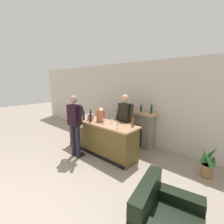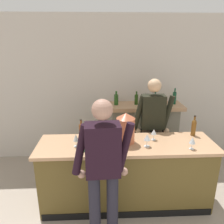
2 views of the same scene
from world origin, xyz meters
TOP-DOWN VIEW (x-y plane):
  - wall_back_panel at (0.00, 4.41)m, footprint 12.00×0.07m
  - bar_counter at (-0.22, 2.94)m, footprint 2.41×0.69m
  - fireplace_stone at (0.26, 4.15)m, footprint 1.39×0.52m
  - person_customer at (-0.54, 2.28)m, footprint 0.66×0.32m
  - person_bartender at (0.26, 3.51)m, footprint 0.66×0.31m
  - copper_dispenser at (-0.23, 2.98)m, footprint 0.25×0.29m
  - ice_bucket_steel at (-0.58, 2.89)m, footprint 0.21×0.21m
  - wine_bottle_cabernet_heavy at (-0.84, 3.12)m, footprint 0.07×0.07m
  - wine_bottle_chardonnay_pale at (-0.74, 2.74)m, footprint 0.08×0.08m
  - wine_bottle_merlot_tall at (-0.39, 2.72)m, footprint 0.07×0.07m
  - wine_bottle_port_short at (-0.50, 3.17)m, footprint 0.07×0.07m
  - wine_bottle_burgundy_dark at (0.78, 3.16)m, footprint 0.07×0.07m
  - wine_glass_near_bucket at (0.60, 2.74)m, footprint 0.08×0.08m
  - wine_glass_front_left at (-0.89, 2.88)m, footprint 0.07×0.07m
  - wine_glass_by_dispenser at (0.17, 3.03)m, footprint 0.07×0.07m
  - wine_glass_back_row at (0.04, 2.83)m, footprint 0.09×0.09m

SIDE VIEW (x-z plane):
  - bar_counter at x=-0.22m, z-range 0.00..0.96m
  - fireplace_stone at x=0.26m, z-range -0.14..1.32m
  - person_bartender at x=0.26m, z-range 0.09..1.83m
  - person_customer at x=-0.54m, z-range 0.10..1.85m
  - ice_bucket_steel at x=-0.58m, z-range 0.96..1.13m
  - wine_glass_by_dispenser at x=0.17m, z-range 1.00..1.15m
  - wine_glass_near_bucket at x=0.60m, z-range 1.00..1.16m
  - wine_bottle_port_short at x=-0.50m, z-range 0.95..1.22m
  - wine_glass_front_left at x=-0.89m, z-range 0.99..1.17m
  - wine_glass_back_row at x=0.04m, z-range 1.00..1.17m
  - wine_bottle_cabernet_heavy at x=-0.84m, z-range 0.94..1.23m
  - wine_bottle_burgundy_dark at x=0.78m, z-range 0.94..1.25m
  - wine_bottle_merlot_tall at x=-0.39m, z-range 0.94..1.27m
  - wine_bottle_chardonnay_pale at x=-0.74m, z-range 0.94..1.29m
  - copper_dispenser at x=-0.23m, z-range 0.96..1.38m
  - wall_back_panel at x=0.00m, z-range 0.00..2.75m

